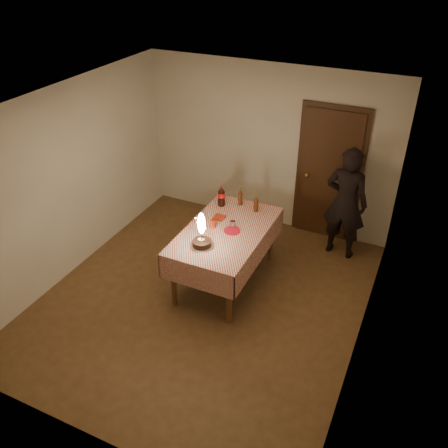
{
  "coord_description": "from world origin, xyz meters",
  "views": [
    {
      "loc": [
        2.28,
        -4.26,
        4.19
      ],
      "look_at": [
        0.09,
        0.44,
        0.95
      ],
      "focal_mm": 38.0,
      "sensor_mm": 36.0,
      "label": 1
    }
  ],
  "objects": [
    {
      "name": "cola_bottle",
      "position": [
        -0.23,
        1.05,
        0.99
      ],
      "size": [
        0.1,
        0.1,
        0.32
      ],
      "color": "black",
      "rests_on": "dining_table"
    },
    {
      "name": "amber_bottle_right",
      "position": [
        0.27,
        1.1,
        0.95
      ],
      "size": [
        0.06,
        0.06,
        0.25
      ],
      "color": "#50230D",
      "rests_on": "dining_table"
    },
    {
      "name": "amber_bottle_left",
      "position": [
        0.0,
        1.18,
        0.95
      ],
      "size": [
        0.06,
        0.06,
        0.25
      ],
      "color": "#50230D",
      "rests_on": "dining_table"
    },
    {
      "name": "birthday_cake",
      "position": [
        -0.02,
        0.03,
        0.97
      ],
      "size": [
        0.29,
        0.29,
        0.47
      ],
      "color": "white",
      "rests_on": "dining_table"
    },
    {
      "name": "napkin_stack",
      "position": [
        -0.11,
        0.72,
        0.84
      ],
      "size": [
        0.15,
        0.15,
        0.02
      ],
      "primitive_type": "cube",
      "color": "#AB2B13",
      "rests_on": "dining_table"
    },
    {
      "name": "ground",
      "position": [
        0.0,
        0.0,
        0.0
      ],
      "size": [
        4.0,
        4.5,
        0.01
      ],
      "primitive_type": "cube",
      "color": "brown",
      "rests_on": "ground"
    },
    {
      "name": "clear_cup",
      "position": [
        0.15,
        0.59,
        0.88
      ],
      "size": [
        0.07,
        0.07,
        0.09
      ],
      "primitive_type": "cylinder",
      "color": "white",
      "rests_on": "dining_table"
    },
    {
      "name": "dining_table",
      "position": [
        0.09,
        0.49,
        0.72
      ],
      "size": [
        1.02,
        1.72,
        0.83
      ],
      "color": "brown",
      "rests_on": "ground"
    },
    {
      "name": "red_plate",
      "position": [
        0.18,
        0.5,
        0.84
      ],
      "size": [
        0.22,
        0.22,
        0.01
      ],
      "primitive_type": "cylinder",
      "color": "red",
      "rests_on": "dining_table"
    },
    {
      "name": "room_shell",
      "position": [
        0.03,
        0.08,
        1.65
      ],
      "size": [
        4.04,
        4.54,
        2.62
      ],
      "color": "beige",
      "rests_on": "ground"
    },
    {
      "name": "photographer",
      "position": [
        1.37,
        1.82,
        0.86
      ],
      "size": [
        0.66,
        0.49,
        1.71
      ],
      "color": "black",
      "rests_on": "ground"
    },
    {
      "name": "red_cup",
      "position": [
        -0.09,
        0.48,
        0.88
      ],
      "size": [
        0.08,
        0.08,
        0.1
      ],
      "primitive_type": "cylinder",
      "color": "#B4260C",
      "rests_on": "dining_table"
    }
  ]
}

